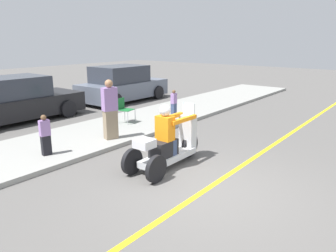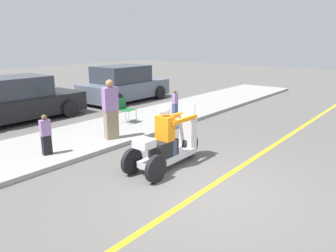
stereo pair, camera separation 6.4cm
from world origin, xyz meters
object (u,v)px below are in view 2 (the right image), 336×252
Objects in this scene: parked_car_lot_center at (124,85)px; parked_car_lot_far at (14,101)px; spectator_far_back at (175,104)px; spectator_near_curb at (46,135)px; spectator_with_child at (111,111)px; motorcycle_trike at (168,145)px; folding_chair_set_back at (124,108)px.

parked_car_lot_center is 5.24m from parked_car_lot_far.
parked_car_lot_far is at bearing 178.20° from parked_car_lot_center.
parked_car_lot_far is at bearing 131.38° from spectator_far_back.
parked_car_lot_center is (6.71, 4.23, 0.18)m from spectator_near_curb.
spectator_far_back is at bearing 0.90° from spectator_near_curb.
parked_car_lot_center is at bearing 70.78° from spectator_far_back.
spectator_near_curb is at bearing -179.10° from spectator_far_back.
spectator_near_curb is 0.21× the size of parked_car_lot_far.
parked_car_lot_far is (-0.43, 4.61, -0.18)m from spectator_with_child.
spectator_with_child is 1.94m from spectator_near_curb.
parked_car_lot_far reaches higher than motorcycle_trike.
spectator_with_child reaches higher than spectator_near_curb.
spectator_with_child is 1.68× the size of spectator_near_curb.
parked_car_lot_center is (5.24, 6.85, 0.25)m from motorcycle_trike.
folding_chair_set_back is (1.99, 3.47, 0.10)m from motorcycle_trike.
folding_chair_set_back is at bearing 34.45° from spectator_with_child.
parked_car_lot_center is (3.26, 3.38, 0.16)m from folding_chair_set_back.
spectator_with_child is 4.64m from parked_car_lot_far.
spectator_near_curb is 7.94m from parked_car_lot_center.
parked_car_lot_far is at bearing 71.47° from spectator_near_curb.
spectator_far_back is at bearing 35.48° from motorcycle_trike.
parked_car_lot_center reaches higher than folding_chair_set_back.
spectator_near_curb reaches higher than folding_chair_set_back.
motorcycle_trike is 1.37× the size of spectator_with_child.
spectator_far_back is at bearing -22.75° from folding_chair_set_back.
parked_car_lot_center is (1.45, 4.14, 0.19)m from spectator_far_back.
spectator_near_curb is 1.22× the size of folding_chair_set_back.
spectator_with_child reaches higher than folding_chair_set_back.
spectator_near_curb is 5.27m from spectator_far_back.
motorcycle_trike reaches higher than spectator_near_curb.
spectator_near_curb is 0.23× the size of parked_car_lot_center.
folding_chair_set_back is (-1.81, 0.76, 0.04)m from spectator_far_back.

